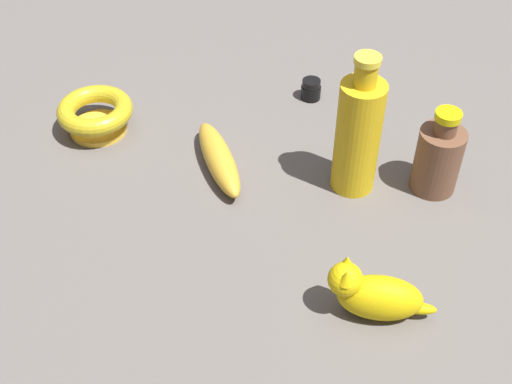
{
  "coord_description": "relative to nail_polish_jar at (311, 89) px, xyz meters",
  "views": [
    {
      "loc": [
        -0.17,
        -0.73,
        0.75
      ],
      "look_at": [
        0.0,
        0.0,
        0.04
      ],
      "focal_mm": 47.4,
      "sensor_mm": 36.0,
      "label": 1
    }
  ],
  "objects": [
    {
      "name": "bowl",
      "position": [
        -0.4,
        -0.01,
        0.02
      ],
      "size": [
        0.13,
        0.13,
        0.06
      ],
      "color": "yellow",
      "rests_on": "ground"
    },
    {
      "name": "banana",
      "position": [
        -0.21,
        -0.16,
        0.0
      ],
      "size": [
        0.06,
        0.2,
        0.05
      ],
      "primitive_type": "ellipsoid",
      "rotation": [
        0.0,
        0.0,
        4.8
      ],
      "color": "gold",
      "rests_on": "ground"
    },
    {
      "name": "ground",
      "position": [
        -0.17,
        -0.27,
        -0.02
      ],
      "size": [
        2.0,
        2.0,
        0.0
      ],
      "primitive_type": "plane",
      "color": "#5B5651"
    },
    {
      "name": "bottle_tall",
      "position": [
        -0.0,
        -0.25,
        0.08
      ],
      "size": [
        0.07,
        0.07,
        0.24
      ],
      "color": "gold",
      "rests_on": "ground"
    },
    {
      "name": "nail_polish_jar",
      "position": [
        0.0,
        0.0,
        0.0
      ],
      "size": [
        0.04,
        0.04,
        0.04
      ],
      "color": "black",
      "rests_on": "ground"
    },
    {
      "name": "cat_figurine",
      "position": [
        -0.07,
        -0.5,
        0.02
      ],
      "size": [
        0.14,
        0.09,
        0.09
      ],
      "color": "#D6B50B",
      "rests_on": "ground"
    },
    {
      "name": "bottle_short",
      "position": [
        0.12,
        -0.28,
        0.04
      ],
      "size": [
        0.07,
        0.07,
        0.15
      ],
      "color": "brown",
      "rests_on": "ground"
    }
  ]
}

